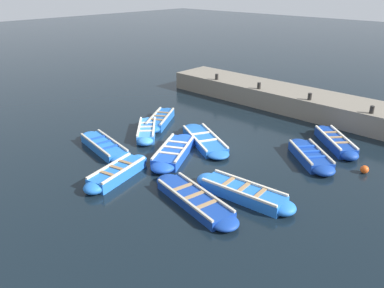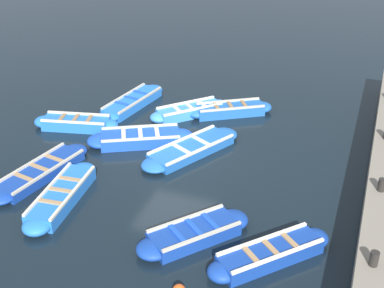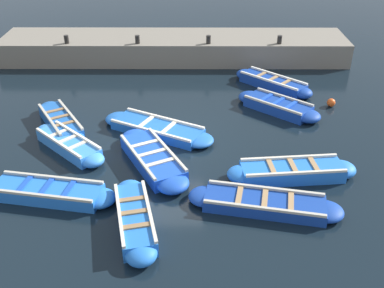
% 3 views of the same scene
% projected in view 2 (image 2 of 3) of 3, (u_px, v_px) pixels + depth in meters
% --- Properties ---
extents(ground_plane, '(120.00, 120.00, 0.00)m').
position_uv_depth(ground_plane, '(175.00, 154.00, 17.78)').
color(ground_plane, black).
extents(boat_outer_left, '(1.43, 3.79, 0.40)m').
position_uv_depth(boat_outer_left, '(132.00, 102.00, 20.99)').
color(boat_outer_left, blue).
rests_on(boat_outer_left, ground).
extents(boat_bow_out, '(3.66, 2.50, 0.46)m').
position_uv_depth(boat_bow_out, '(141.00, 138.00, 18.35)').
color(boat_bow_out, '#1947B7').
rests_on(boat_bow_out, ground).
extents(boat_inner_gap, '(2.68, 3.98, 0.36)m').
position_uv_depth(boat_inner_gap, '(191.00, 149.00, 17.80)').
color(boat_inner_gap, '#1E59AD').
rests_on(boat_inner_gap, ground).
extents(boat_outer_right, '(2.72, 2.79, 0.43)m').
position_uv_depth(boat_outer_right, '(190.00, 111.00, 20.28)').
color(boat_outer_right, '#3884E0').
rests_on(boat_outer_right, ground).
extents(boat_tucked, '(2.87, 3.03, 0.46)m').
position_uv_depth(boat_tucked, '(270.00, 254.00, 13.13)').
color(boat_tucked, navy).
rests_on(boat_tucked, ground).
extents(boat_near_quay, '(1.13, 3.71, 0.45)m').
position_uv_depth(boat_near_quay, '(62.00, 196.00, 15.32)').
color(boat_near_quay, blue).
rests_on(boat_near_quay, ground).
extents(boat_alongside, '(1.59, 4.00, 0.37)m').
position_uv_depth(boat_alongside, '(41.00, 172.00, 16.53)').
color(boat_alongside, navy).
rests_on(boat_alongside, ground).
extents(boat_broadside, '(3.18, 2.33, 0.45)m').
position_uv_depth(boat_broadside, '(230.00, 110.00, 20.34)').
color(boat_broadside, '#1E59AD').
rests_on(boat_broadside, ground).
extents(boat_drifting, '(2.74, 3.05, 0.43)m').
position_uv_depth(boat_drifting, '(194.00, 234.00, 13.84)').
color(boat_drifting, navy).
rests_on(boat_drifting, ground).
extents(boat_stern_in, '(3.20, 1.40, 0.46)m').
position_uv_depth(boat_stern_in, '(76.00, 123.00, 19.33)').
color(boat_stern_in, blue).
rests_on(boat_stern_in, ground).
extents(bollard_mid_south, '(0.20, 0.20, 0.35)m').
position_uv_depth(bollard_mid_south, '(382.00, 185.00, 13.99)').
color(bollard_mid_south, black).
rests_on(bollard_mid_south, quay_wall).
extents(bollard_south, '(0.20, 0.20, 0.35)m').
position_uv_depth(bollard_south, '(374.00, 259.00, 11.48)').
color(bollard_south, black).
rests_on(bollard_south, quay_wall).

